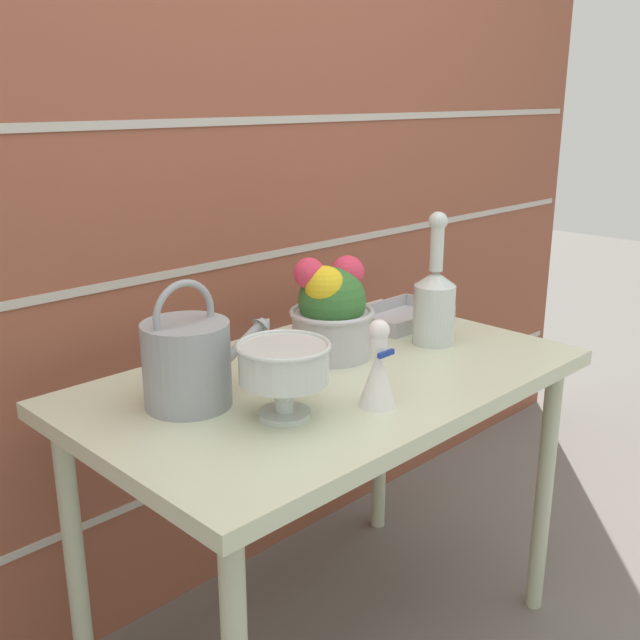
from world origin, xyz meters
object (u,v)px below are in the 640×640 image
(crystal_pedestal_bowl, at_px, (284,365))
(flower_planter, at_px, (331,310))
(glass_decanter, at_px, (434,300))
(watering_can, at_px, (189,361))
(wire_tray, at_px, (401,318))
(figurine_vase, at_px, (378,371))

(crystal_pedestal_bowl, relative_size, flower_planter, 0.75)
(glass_decanter, bearing_deg, watering_can, 170.61)
(glass_decanter, bearing_deg, wire_tray, 63.67)
(watering_can, relative_size, glass_decanter, 0.96)
(figurine_vase, xyz_separation_m, wire_tray, (0.49, 0.34, -0.06))
(crystal_pedestal_bowl, distance_m, wire_tray, 0.71)
(figurine_vase, height_order, wire_tray, figurine_vase)
(figurine_vase, bearing_deg, glass_decanter, 21.96)
(crystal_pedestal_bowl, xyz_separation_m, wire_tray, (0.66, 0.24, -0.10))
(watering_can, relative_size, crystal_pedestal_bowl, 1.74)
(watering_can, bearing_deg, wire_tray, 4.76)
(wire_tray, bearing_deg, glass_decanter, -116.33)
(watering_can, bearing_deg, flower_planter, 0.34)
(crystal_pedestal_bowl, bearing_deg, figurine_vase, -27.88)
(glass_decanter, xyz_separation_m, figurine_vase, (-0.40, -0.16, -0.04))
(figurine_vase, bearing_deg, wire_tray, 34.49)
(watering_can, distance_m, crystal_pedestal_bowl, 0.20)
(figurine_vase, distance_m, wire_tray, 0.60)
(flower_planter, bearing_deg, glass_decanter, -23.94)
(flower_planter, relative_size, figurine_vase, 1.35)
(watering_can, distance_m, figurine_vase, 0.38)
(watering_can, xyz_separation_m, crystal_pedestal_bowl, (0.09, -0.18, 0.01))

